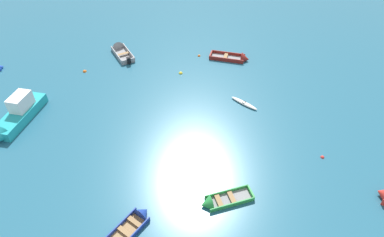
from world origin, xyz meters
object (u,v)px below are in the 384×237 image
object	(u,v)px
motor_launch_turquoise_near_right	(17,116)
mooring_buoy_between_boats_right	(85,72)
rowboat_deep_blue_far_left	(137,220)
mooring_buoy_midfield	(322,157)
rowboat_green_back_row_left	(216,202)
mooring_buoy_trailing	(181,73)
rowboat_maroon_near_camera	(238,58)
mooring_buoy_far_field	(199,56)
kayak_white_foreground_center	(244,103)
rowboat_grey_cluster_outer	(120,50)

from	to	relation	value
motor_launch_turquoise_near_right	mooring_buoy_between_boats_right	bearing A→B (deg)	58.47
rowboat_deep_blue_far_left	mooring_buoy_midfield	size ratio (longest dim) A/B	11.06
rowboat_green_back_row_left	mooring_buoy_midfield	bearing A→B (deg)	19.42
mooring_buoy_midfield	mooring_buoy_trailing	bearing A→B (deg)	126.78
rowboat_deep_blue_far_left	mooring_buoy_trailing	size ratio (longest dim) A/B	8.28
mooring_buoy_between_boats_right	rowboat_maroon_near_camera	bearing A→B (deg)	1.53
rowboat_deep_blue_far_left	mooring_buoy_far_field	distance (m)	21.37
kayak_white_foreground_center	mooring_buoy_midfield	distance (m)	8.44
kayak_white_foreground_center	motor_launch_turquoise_near_right	xyz separation A→B (m)	(-19.92, -0.07, 0.55)
rowboat_grey_cluster_outer	rowboat_deep_blue_far_left	xyz separation A→B (m)	(2.12, -22.26, -0.07)
rowboat_green_back_row_left	rowboat_maroon_near_camera	bearing A→B (deg)	72.66
mooring_buoy_far_field	mooring_buoy_midfield	distance (m)	17.96
rowboat_deep_blue_far_left	mooring_buoy_between_boats_right	bearing A→B (deg)	106.90
rowboat_deep_blue_far_left	mooring_buoy_midfield	distance (m)	14.67
kayak_white_foreground_center	mooring_buoy_far_field	distance (m)	9.66
motor_launch_turquoise_near_right	mooring_buoy_midfield	distance (m)	25.38
rowboat_grey_cluster_outer	mooring_buoy_midfield	bearing A→B (deg)	-48.49
mooring_buoy_far_field	mooring_buoy_trailing	world-z (taller)	mooring_buoy_trailing
rowboat_green_back_row_left	mooring_buoy_far_field	size ratio (longest dim) A/B	11.75
rowboat_maroon_near_camera	rowboat_deep_blue_far_left	bearing A→B (deg)	-119.97
rowboat_grey_cluster_outer	kayak_white_foreground_center	bearing A→B (deg)	-43.40
rowboat_deep_blue_far_left	mooring_buoy_midfield	world-z (taller)	rowboat_deep_blue_far_left
motor_launch_turquoise_near_right	mooring_buoy_midfield	bearing A→B (deg)	-16.28
mooring_buoy_far_field	mooring_buoy_between_boats_right	size ratio (longest dim) A/B	0.81
mooring_buoy_far_field	rowboat_grey_cluster_outer	bearing A→B (deg)	167.35
mooring_buoy_far_field	mooring_buoy_between_boats_right	distance (m)	12.52
motor_launch_turquoise_near_right	rowboat_grey_cluster_outer	distance (m)	13.87
motor_launch_turquoise_near_right	mooring_buoy_between_boats_right	distance (m)	8.80
rowboat_grey_cluster_outer	mooring_buoy_between_boats_right	size ratio (longest dim) A/B	11.38
rowboat_grey_cluster_outer	mooring_buoy_trailing	bearing A→B (deg)	-39.30
rowboat_maroon_near_camera	rowboat_deep_blue_far_left	world-z (taller)	rowboat_maroon_near_camera
rowboat_maroon_near_camera	mooring_buoy_far_field	size ratio (longest dim) A/B	13.98
mooring_buoy_between_boats_right	kayak_white_foreground_center	bearing A→B (deg)	-25.79
rowboat_green_back_row_left	mooring_buoy_trailing	bearing A→B (deg)	93.01
rowboat_grey_cluster_outer	rowboat_deep_blue_far_left	bearing A→B (deg)	-84.57
rowboat_maroon_near_camera	mooring_buoy_far_field	xyz separation A→B (m)	(-4.14, 1.35, -0.20)
kayak_white_foreground_center	rowboat_green_back_row_left	bearing A→B (deg)	-113.47
motor_launch_turquoise_near_right	rowboat_grey_cluster_outer	size ratio (longest dim) A/B	1.42
kayak_white_foreground_center	motor_launch_turquoise_near_right	bearing A→B (deg)	-179.80
motor_launch_turquoise_near_right	rowboat_green_back_row_left	bearing A→B (deg)	-33.58
rowboat_green_back_row_left	rowboat_deep_blue_far_left	distance (m)	5.29
mooring_buoy_between_boats_right	mooring_buoy_midfield	bearing A→B (deg)	-36.44
rowboat_maroon_near_camera	mooring_buoy_midfield	world-z (taller)	rowboat_maroon_near_camera
mooring_buoy_midfield	mooring_buoy_trailing	world-z (taller)	mooring_buoy_trailing
rowboat_green_back_row_left	motor_launch_turquoise_near_right	size ratio (longest dim) A/B	0.58
kayak_white_foreground_center	mooring_buoy_between_boats_right	distance (m)	17.03
kayak_white_foreground_center	rowboat_grey_cluster_outer	world-z (taller)	rowboat_grey_cluster_outer
mooring_buoy_far_field	rowboat_green_back_row_left	bearing A→B (deg)	-94.50
rowboat_green_back_row_left	mooring_buoy_midfield	xyz separation A→B (m)	(8.91, 3.14, -0.16)
mooring_buoy_far_field	mooring_buoy_between_boats_right	world-z (taller)	mooring_buoy_between_boats_right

